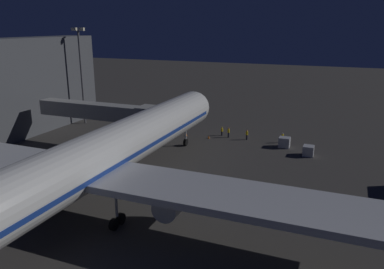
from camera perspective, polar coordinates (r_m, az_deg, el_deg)
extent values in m
plane|color=#383533|center=(52.01, -7.55, -6.39)|extent=(320.00, 320.00, 0.00)
cylinder|color=silver|center=(41.35, -15.39, -4.02)|extent=(5.64, 59.39, 5.64)
sphere|color=silver|center=(66.37, 0.20, 4.08)|extent=(5.53, 5.53, 5.53)
cube|color=navy|center=(41.49, -15.35, -4.57)|extent=(5.70, 57.01, 0.50)
cube|color=black|center=(64.63, -0.36, 4.65)|extent=(3.10, 1.40, 0.90)
cube|color=#B7BABF|center=(41.41, -15.60, -5.46)|extent=(58.19, 7.17, 0.70)
cylinder|color=#B7BABF|center=(38.12, -2.51, -9.66)|extent=(2.52, 5.48, 2.52)
cylinder|color=black|center=(40.39, -0.88, -8.10)|extent=(2.14, 0.15, 2.14)
cylinder|color=#B7BABF|center=(49.01, -23.90, -5.10)|extent=(2.52, 5.48, 2.52)
cylinder|color=black|center=(50.79, -21.72, -4.12)|extent=(2.14, 0.15, 2.14)
cylinder|color=#B7BABF|center=(64.06, -0.97, 0.43)|extent=(0.28, 0.28, 2.54)
cylinder|color=black|center=(64.59, -0.96, -1.17)|extent=(0.45, 1.20, 1.20)
cylinder|color=#B7BABF|center=(39.37, -11.27, -10.30)|extent=(0.28, 0.28, 2.54)
cylinder|color=black|center=(40.70, -10.62, -12.29)|extent=(0.45, 1.20, 1.20)
cylinder|color=black|center=(39.76, -11.65, -13.08)|extent=(0.45, 1.20, 1.20)
cylinder|color=#B7BABF|center=(44.24, -20.52, -8.01)|extent=(0.28, 0.28, 2.54)
cylinder|color=black|center=(45.43, -19.73, -9.87)|extent=(0.45, 1.20, 1.20)
cylinder|color=black|center=(44.58, -20.85, -10.50)|extent=(0.45, 1.20, 1.20)
cube|color=#9E9E99|center=(65.95, -14.47, 3.49)|extent=(20.78, 2.60, 2.50)
cube|color=#9E9E99|center=(60.44, -6.49, 2.78)|extent=(3.20, 3.40, 3.00)
cube|color=black|center=(59.79, -5.31, 2.67)|extent=(0.70, 3.20, 2.70)
cylinder|color=#B7BABF|center=(61.83, -7.20, -0.39)|extent=(0.56, 0.56, 4.71)
cylinder|color=black|center=(62.16, -6.65, -2.27)|extent=(0.25, 0.60, 0.60)
cylinder|color=black|center=(62.72, -7.62, -2.13)|extent=(0.25, 0.60, 0.60)
cylinder|color=#59595E|center=(80.94, -16.19, 8.08)|extent=(0.40, 0.40, 18.73)
cube|color=#F9EFC6|center=(79.72, -16.21, 14.92)|extent=(1.10, 0.50, 0.60)
cube|color=#F9EFC6|center=(80.84, -17.25, 14.85)|extent=(1.10, 0.50, 0.60)
cube|color=#B7BABF|center=(65.61, 13.66, -1.13)|extent=(1.80, 1.65, 1.70)
cube|color=#B7BABF|center=(62.37, 17.03, -2.34)|extent=(1.63, 1.80, 1.60)
cylinder|color=black|center=(70.72, 4.50, 0.15)|extent=(0.28, 0.28, 0.80)
cylinder|color=yellow|center=(70.53, 4.51, 0.70)|extent=(0.40, 0.40, 0.60)
sphere|color=tan|center=(70.42, 4.52, 1.03)|extent=(0.24, 0.24, 0.24)
sphere|color=yellow|center=(70.41, 4.52, 1.07)|extent=(0.23, 0.23, 0.23)
cylinder|color=black|center=(68.71, 8.20, -0.42)|extent=(0.28, 0.28, 0.86)
cylinder|color=yellow|center=(68.50, 8.23, 0.18)|extent=(0.40, 0.40, 0.65)
sphere|color=tan|center=(68.38, 8.24, 0.54)|extent=(0.24, 0.24, 0.24)
sphere|color=orange|center=(68.37, 8.24, 0.58)|extent=(0.23, 0.23, 0.23)
cylinder|color=black|center=(68.10, 13.38, -0.84)|extent=(0.28, 0.28, 0.88)
cylinder|color=yellow|center=(67.89, 13.42, -0.23)|extent=(0.40, 0.40, 0.63)
sphere|color=tan|center=(67.77, 13.44, 0.12)|extent=(0.24, 0.24, 0.24)
sphere|color=white|center=(67.76, 13.44, 0.16)|extent=(0.23, 0.23, 0.23)
cylinder|color=black|center=(69.65, 5.48, -0.07)|extent=(0.28, 0.28, 0.93)
cylinder|color=yellow|center=(69.43, 5.49, 0.55)|extent=(0.40, 0.40, 0.64)
sphere|color=tan|center=(69.32, 5.50, 0.90)|extent=(0.24, 0.24, 0.24)
sphere|color=orange|center=(69.31, 5.50, 0.94)|extent=(0.23, 0.23, 0.23)
cone|color=orange|center=(68.83, 2.52, -0.37)|extent=(0.36, 0.36, 0.55)
cone|color=orange|center=(70.36, -0.86, 0.01)|extent=(0.36, 0.36, 0.55)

